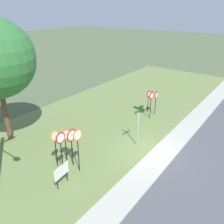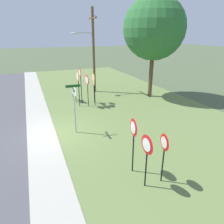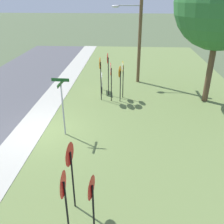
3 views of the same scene
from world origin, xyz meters
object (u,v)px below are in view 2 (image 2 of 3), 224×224
object	(u,v)px
yield_sign_near_left	(133,133)
yield_sign_near_right	(164,148)
oak_tree_left	(154,29)
stop_sign_near_right	(87,84)
stop_sign_near_left	(78,81)
notice_board	(74,92)
yield_sign_far_left	(146,150)
stop_sign_far_right	(94,85)
utility_pole	(92,48)
stop_sign_far_left	(80,79)
stop_sign_far_center	(94,82)
street_name_post	(74,105)

from	to	relation	value
yield_sign_near_left	yield_sign_near_right	world-z (taller)	yield_sign_near_left
yield_sign_near_right	oak_tree_left	world-z (taller)	oak_tree_left
stop_sign_near_right	stop_sign_near_left	bearing A→B (deg)	-108.14
yield_sign_near_left	notice_board	xyz separation A→B (m)	(-10.40, -0.15, -0.98)
yield_sign_far_left	oak_tree_left	xyz separation A→B (m)	(-10.24, 6.65, 4.23)
stop_sign_far_right	yield_sign_far_left	distance (m)	9.84
utility_pole	oak_tree_left	size ratio (longest dim) A/B	0.91
stop_sign_far_left	stop_sign_far_center	world-z (taller)	stop_sign_far_left
yield_sign_near_right	street_name_post	bearing A→B (deg)	-150.47
stop_sign_near_left	stop_sign_far_center	xyz separation A→B (m)	(-0.47, 1.39, -0.26)
stop_sign_far_center	yield_sign_far_left	bearing A→B (deg)	-12.99
yield_sign_far_left	notice_board	world-z (taller)	yield_sign_far_left
stop_sign_far_center	oak_tree_left	size ratio (longest dim) A/B	0.29
stop_sign_near_left	stop_sign_far_left	world-z (taller)	stop_sign_far_left
stop_sign_near_left	yield_sign_near_left	size ratio (longest dim) A/B	1.15
stop_sign_far_right	yield_sign_near_left	world-z (taller)	yield_sign_near_left
stop_sign_far_center	stop_sign_near_right	bearing A→B (deg)	-55.12
stop_sign_near_right	yield_sign_near_right	world-z (taller)	stop_sign_near_right
stop_sign_far_center	yield_sign_near_left	xyz separation A→B (m)	(9.43, -1.32, 0.04)
yield_sign_far_left	notice_board	xyz separation A→B (m)	(-11.39, -0.17, -0.79)
yield_sign_near_right	street_name_post	world-z (taller)	street_name_post
yield_sign_near_left	street_name_post	world-z (taller)	street_name_post
stop_sign_far_center	street_name_post	bearing A→B (deg)	-34.53
yield_sign_far_left	street_name_post	world-z (taller)	street_name_post
stop_sign_near_right	street_name_post	distance (m)	4.73
stop_sign_far_left	stop_sign_far_center	bearing A→B (deg)	66.64
stop_sign_far_left	utility_pole	world-z (taller)	utility_pole
stop_sign_near_left	stop_sign_far_right	world-z (taller)	stop_sign_near_left
stop_sign_near_left	yield_sign_near_left	xyz separation A→B (m)	(8.96, 0.07, -0.21)
yield_sign_near_right	oak_tree_left	size ratio (longest dim) A/B	0.25
yield_sign_near_right	notice_board	world-z (taller)	yield_sign_near_right
stop_sign_near_left	stop_sign_near_right	size ratio (longest dim) A/B	1.11
stop_sign_far_right	utility_pole	distance (m)	4.84
yield_sign_far_left	oak_tree_left	size ratio (longest dim) A/B	0.26
stop_sign_near_right	yield_sign_near_left	xyz separation A→B (m)	(8.81, -0.60, -0.02)
yield_sign_far_left	oak_tree_left	bearing A→B (deg)	144.95
yield_sign_far_left	yield_sign_near_right	bearing A→B (deg)	87.61
yield_sign_near_left	oak_tree_left	size ratio (longest dim) A/B	0.29
street_name_post	notice_board	distance (m)	6.08
stop_sign_far_right	yield_sign_near_left	distance (m)	8.86
stop_sign_near_left	street_name_post	size ratio (longest dim) A/B	0.97
stop_sign_near_right	stop_sign_far_center	world-z (taller)	stop_sign_near_right
stop_sign_far_left	street_name_post	bearing A→B (deg)	-18.31
stop_sign_far_right	stop_sign_far_left	bearing A→B (deg)	-131.65
stop_sign_far_center	stop_sign_far_right	distance (m)	0.67
stop_sign_near_right	oak_tree_left	size ratio (longest dim) A/B	0.30
stop_sign_far_left	utility_pole	size ratio (longest dim) A/B	0.37
stop_sign_far_center	yield_sign_near_left	distance (m)	9.52
stop_sign_far_left	oak_tree_left	size ratio (longest dim) A/B	0.34
stop_sign_far_center	yield_sign_near_right	size ratio (longest dim) A/B	1.18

